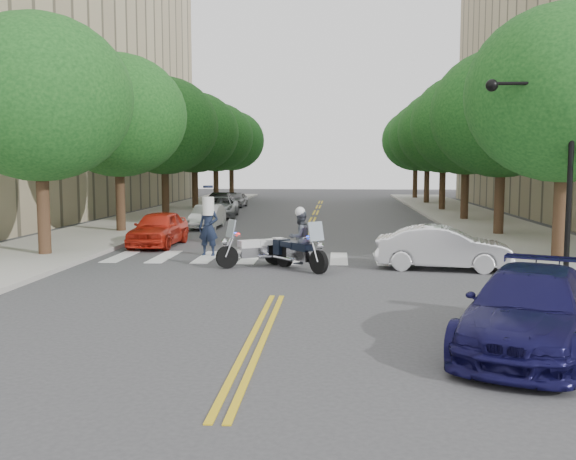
# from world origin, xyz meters

# --- Properties ---
(ground) EXTENTS (140.00, 140.00, 0.00)m
(ground) POSITION_xyz_m (0.00, 0.00, 0.00)
(ground) COLOR #38383A
(ground) RESTS_ON ground
(sidewalk_left) EXTENTS (5.00, 60.00, 0.15)m
(sidewalk_left) POSITION_xyz_m (-9.50, 22.00, 0.07)
(sidewalk_left) COLOR #9E9991
(sidewalk_left) RESTS_ON ground
(sidewalk_right) EXTENTS (5.00, 60.00, 0.15)m
(sidewalk_right) POSITION_xyz_m (9.50, 22.00, 0.07)
(sidewalk_right) COLOR #9E9991
(sidewalk_right) RESTS_ON ground
(tree_l_0) EXTENTS (6.40, 6.40, 8.45)m
(tree_l_0) POSITION_xyz_m (-8.80, 6.00, 5.55)
(tree_l_0) COLOR #382316
(tree_l_0) RESTS_ON ground
(tree_l_1) EXTENTS (6.40, 6.40, 8.45)m
(tree_l_1) POSITION_xyz_m (-8.80, 14.00, 5.55)
(tree_l_1) COLOR #382316
(tree_l_1) RESTS_ON ground
(tree_l_2) EXTENTS (6.40, 6.40, 8.45)m
(tree_l_2) POSITION_xyz_m (-8.80, 22.00, 5.55)
(tree_l_2) COLOR #382316
(tree_l_2) RESTS_ON ground
(tree_l_3) EXTENTS (6.40, 6.40, 8.45)m
(tree_l_3) POSITION_xyz_m (-8.80, 30.00, 5.55)
(tree_l_3) COLOR #382316
(tree_l_3) RESTS_ON ground
(tree_l_4) EXTENTS (6.40, 6.40, 8.45)m
(tree_l_4) POSITION_xyz_m (-8.80, 38.00, 5.55)
(tree_l_4) COLOR #382316
(tree_l_4) RESTS_ON ground
(tree_l_5) EXTENTS (6.40, 6.40, 8.45)m
(tree_l_5) POSITION_xyz_m (-8.80, 46.00, 5.55)
(tree_l_5) COLOR #382316
(tree_l_5) RESTS_ON ground
(tree_r_0) EXTENTS (6.40, 6.40, 8.45)m
(tree_r_0) POSITION_xyz_m (8.80, 6.00, 5.55)
(tree_r_0) COLOR #382316
(tree_r_0) RESTS_ON ground
(tree_r_1) EXTENTS (6.40, 6.40, 8.45)m
(tree_r_1) POSITION_xyz_m (8.80, 14.00, 5.55)
(tree_r_1) COLOR #382316
(tree_r_1) RESTS_ON ground
(tree_r_2) EXTENTS (6.40, 6.40, 8.45)m
(tree_r_2) POSITION_xyz_m (8.80, 22.00, 5.55)
(tree_r_2) COLOR #382316
(tree_r_2) RESTS_ON ground
(tree_r_3) EXTENTS (6.40, 6.40, 8.45)m
(tree_r_3) POSITION_xyz_m (8.80, 30.00, 5.55)
(tree_r_3) COLOR #382316
(tree_r_3) RESTS_ON ground
(tree_r_4) EXTENTS (6.40, 6.40, 8.45)m
(tree_r_4) POSITION_xyz_m (8.80, 38.00, 5.55)
(tree_r_4) COLOR #382316
(tree_r_4) RESTS_ON ground
(tree_r_5) EXTENTS (6.40, 6.40, 8.45)m
(tree_r_5) POSITION_xyz_m (8.80, 46.00, 5.55)
(tree_r_5) COLOR #382316
(tree_r_5) RESTS_ON ground
(traffic_signal_pole) EXTENTS (2.82, 0.42, 6.00)m
(traffic_signal_pole) POSITION_xyz_m (7.72, 3.50, 3.72)
(traffic_signal_pole) COLOR black
(traffic_signal_pole) RESTS_ON ground
(motorcycle_police) EXTENTS (1.82, 1.98, 1.98)m
(motorcycle_police) POSITION_xyz_m (0.30, 4.09, 0.88)
(motorcycle_police) COLOR black
(motorcycle_police) RESTS_ON ground
(motorcycle_parked) EXTENTS (2.18, 1.50, 1.56)m
(motorcycle_parked) POSITION_xyz_m (-1.08, 4.74, 0.54)
(motorcycle_parked) COLOR black
(motorcycle_parked) RESTS_ON ground
(officer_standing) EXTENTS (0.83, 0.64, 2.04)m
(officer_standing) POSITION_xyz_m (-3.13, 6.91, 1.02)
(officer_standing) COLOR #171F34
(officer_standing) RESTS_ON ground
(convertible) EXTENTS (4.33, 2.06, 1.37)m
(convertible) POSITION_xyz_m (4.80, 4.50, 0.68)
(convertible) COLOR silver
(convertible) RESTS_ON ground
(sedan_blue) EXTENTS (3.89, 5.37, 1.44)m
(sedan_blue) POSITION_xyz_m (4.89, -4.30, 0.72)
(sedan_blue) COLOR #100E3C
(sedan_blue) RESTS_ON ground
(parked_car_a) EXTENTS (1.78, 4.21, 1.42)m
(parked_car_a) POSITION_xyz_m (-5.70, 9.50, 0.71)
(parked_car_a) COLOR red
(parked_car_a) RESTS_ON ground
(parked_car_b) EXTENTS (1.30, 3.66, 1.20)m
(parked_car_b) POSITION_xyz_m (-5.20, 16.77, 0.60)
(parked_car_b) COLOR white
(parked_car_b) RESTS_ON ground
(parked_car_c) EXTENTS (2.54, 4.80, 1.29)m
(parked_car_c) POSITION_xyz_m (-5.81, 23.50, 0.64)
(parked_car_c) COLOR #A2A4A9
(parked_car_c) RESTS_ON ground
(parked_car_d) EXTENTS (2.12, 4.90, 1.40)m
(parked_car_d) POSITION_xyz_m (-6.30, 26.02, 0.70)
(parked_car_d) COLOR black
(parked_car_d) RESTS_ON ground
(parked_car_e) EXTENTS (1.52, 3.53, 1.19)m
(parked_car_e) POSITION_xyz_m (-6.30, 33.21, 0.59)
(parked_car_e) COLOR gray
(parked_car_e) RESTS_ON ground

